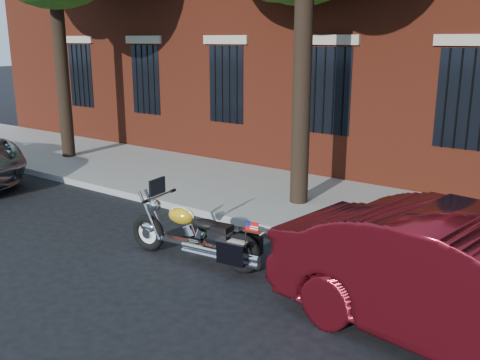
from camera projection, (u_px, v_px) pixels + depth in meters
The scene contains 5 objects.
ground at pixel (186, 246), 8.97m from camera, with size 120.00×120.00×0.00m, color black.
curb at pixel (235, 220), 10.03m from camera, with size 40.00×0.16×0.15m, color gray.
sidewalk at pixel (287, 197), 11.50m from camera, with size 40.00×3.60×0.15m, color gray.
motorcycle at pixel (199, 237), 8.19m from camera, with size 2.50×0.86×1.25m.
car_maroon at pixel (474, 288), 5.79m from camera, with size 1.61×4.61×1.52m, color #570C14.
Camera 1 is at (5.68, -6.24, 3.37)m, focal length 40.00 mm.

